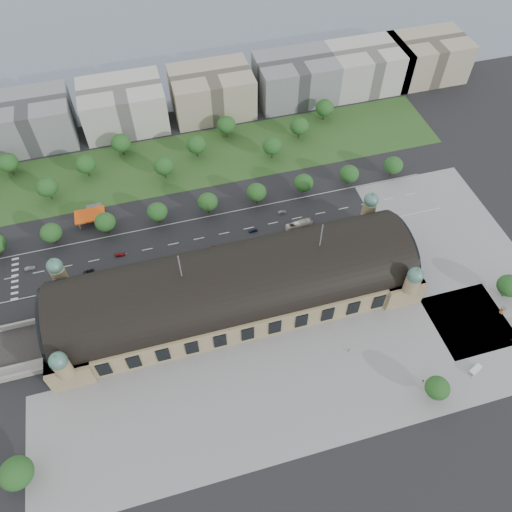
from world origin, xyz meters
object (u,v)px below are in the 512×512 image
object	(u,v)px
parked_car_2	(70,296)
pedestrian_3	(511,340)
traffic_car_1	(30,268)
traffic_car_2	(89,272)
parked_car_4	(151,270)
pedestrian_0	(349,350)
parked_car_3	(147,273)
bus_mid	(270,240)
pedestrian_4	(423,381)
parked_car_0	(55,294)
petrol_station	(93,212)
traffic_car_3	(120,255)
traffic_car_4	(253,231)
parked_car_6	(144,276)
advertising_column	(502,310)
traffic_car_5	(282,212)
parked_car_1	(104,281)
parked_car_5	(171,266)
bus_east	(299,225)
van_south	(475,370)
bus_west	(225,249)

from	to	relation	value
parked_car_2	pedestrian_3	world-z (taller)	pedestrian_3
traffic_car_1	traffic_car_2	distance (m)	26.41
parked_car_4	pedestrian_0	bearing A→B (deg)	9.60
parked_car_3	bus_mid	bearing A→B (deg)	54.95
pedestrian_4	parked_car_0	bearing A→B (deg)	-64.15
parked_car_0	petrol_station	bearing A→B (deg)	130.96
traffic_car_2	traffic_car_3	size ratio (longest dim) A/B	1.03
traffic_car_4	parked_car_6	bearing A→B (deg)	-76.73
parked_car_6	advertising_column	distance (m)	151.44
traffic_car_5	advertising_column	size ratio (longest dim) A/B	1.20
parked_car_4	traffic_car_2	bearing A→B (deg)	-143.69
parked_car_3	advertising_column	distance (m)	150.83
parked_car_1	traffic_car_4	bearing A→B (deg)	58.65
parked_car_4	advertising_column	world-z (taller)	advertising_column
parked_car_4	pedestrian_3	xyz separation A→B (m)	(132.96, -72.80, 0.00)
parked_car_2	bus_mid	distance (m)	90.16
parked_car_5	bus_east	distance (m)	62.69
parked_car_1	pedestrian_4	size ratio (longest dim) A/B	2.97
van_south	parked_car_0	bearing A→B (deg)	130.52
pedestrian_0	pedestrian_4	distance (m)	29.26
parked_car_0	traffic_car_2	bearing A→B (deg)	95.02
parked_car_3	advertising_column	world-z (taller)	advertising_column
parked_car_4	petrol_station	bearing A→B (deg)	168.97
traffic_car_2	pedestrian_4	xyz separation A→B (m)	(117.56, -85.97, 0.15)
van_south	parked_car_5	bearing A→B (deg)	119.87
parked_car_1	parked_car_2	size ratio (longest dim) A/B	0.91
parked_car_1	parked_car_4	bearing A→B (deg)	50.11
parked_car_0	parked_car_5	distance (m)	49.82
petrol_station	van_south	distance (m)	180.35
parked_car_0	parked_car_2	size ratio (longest dim) A/B	0.87
parked_car_1	bus_west	xyz separation A→B (m)	(54.39, 2.32, 1.18)
pedestrian_0	parked_car_3	bearing A→B (deg)	119.67
parked_car_1	bus_mid	xyz separation A→B (m)	(75.33, 2.00, 1.01)
traffic_car_2	bus_east	world-z (taller)	bus_east
bus_east	pedestrian_0	world-z (taller)	bus_east
bus_mid	bus_east	size ratio (longest dim) A/B	0.89
parked_car_5	bus_east	size ratio (longest dim) A/B	0.35
traffic_car_5	bus_east	xyz separation A→B (m)	(4.93, -11.05, 1.19)
bus_east	van_south	distance (m)	96.67
parked_car_6	van_south	bearing A→B (deg)	31.97
parked_car_2	van_south	xyz separation A→B (m)	(146.78, -76.67, 0.35)
bus_west	van_south	bearing A→B (deg)	-131.76
pedestrian_0	pedestrian_3	world-z (taller)	pedestrian_0
traffic_car_4	advertising_column	bearing A→B (deg)	50.54
parked_car_1	parked_car_3	world-z (taller)	parked_car_3
advertising_column	parked_car_5	bearing A→B (deg)	154.79
petrol_station	pedestrian_0	size ratio (longest dim) A/B	8.45
traffic_car_3	bus_east	world-z (taller)	bus_east
petrol_station	parked_car_2	size ratio (longest dim) A/B	2.70
parked_car_0	traffic_car_3	bearing A→B (deg)	91.76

